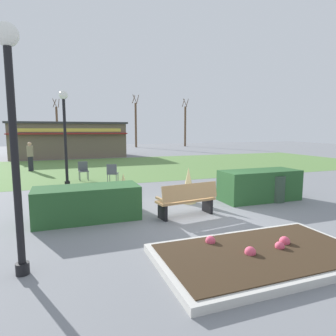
% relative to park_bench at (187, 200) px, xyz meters
% --- Properties ---
extents(ground_plane, '(80.00, 80.00, 0.00)m').
position_rel_park_bench_xyz_m(ground_plane, '(0.37, -0.05, -0.48)').
color(ground_plane, slate).
extents(lawn_patch, '(36.00, 12.00, 0.01)m').
position_rel_park_bench_xyz_m(lawn_patch, '(0.37, 11.40, -0.48)').
color(lawn_patch, '#5B8442').
rests_on(lawn_patch, ground_plane).
extents(flower_bed, '(3.91, 2.25, 0.29)m').
position_rel_park_bench_xyz_m(flower_bed, '(0.20, -2.95, -0.40)').
color(flower_bed, beige).
rests_on(flower_bed, ground_plane).
extents(park_bench, '(1.75, 0.74, 0.95)m').
position_rel_park_bench_xyz_m(park_bench, '(0.00, 0.00, 0.00)').
color(park_bench, tan).
rests_on(park_bench, ground_plane).
extents(hedge_left, '(2.72, 1.10, 0.90)m').
position_rel_park_bench_xyz_m(hedge_left, '(-2.62, 0.66, -0.03)').
color(hedge_left, '#28562B').
rests_on(hedge_left, ground_plane).
extents(hedge_right, '(2.72, 1.10, 1.03)m').
position_rel_park_bench_xyz_m(hedge_right, '(3.10, 0.91, 0.03)').
color(hedge_right, '#28562B').
rests_on(hedge_right, ground_plane).
extents(ornamental_grass_behind_left, '(0.51, 0.51, 1.17)m').
position_rel_park_bench_xyz_m(ornamental_grass_behind_left, '(0.66, 1.39, 0.11)').
color(ornamental_grass_behind_left, '#D1BC7F').
rests_on(ornamental_grass_behind_left, ground_plane).
extents(ornamental_grass_behind_right, '(0.56, 0.56, 1.03)m').
position_rel_park_bench_xyz_m(ornamental_grass_behind_right, '(-1.41, 1.80, 0.03)').
color(ornamental_grass_behind_right, '#D1BC7F').
rests_on(ornamental_grass_behind_right, ground_plane).
extents(lamppost_near, '(0.36, 0.36, 4.00)m').
position_rel_park_bench_xyz_m(lamppost_near, '(-3.91, -2.05, 2.05)').
color(lamppost_near, black).
rests_on(lamppost_near, ground_plane).
extents(lamppost_mid, '(0.36, 0.36, 4.00)m').
position_rel_park_bench_xyz_m(lamppost_mid, '(-3.02, 5.88, 2.05)').
color(lamppost_mid, black).
rests_on(lamppost_mid, ground_plane).
extents(trash_bin, '(0.52, 0.52, 0.88)m').
position_rel_park_bench_xyz_m(trash_bin, '(3.49, 0.51, -0.04)').
color(trash_bin, '#2D4233').
rests_on(trash_bin, ground_plane).
extents(food_kiosk, '(9.48, 5.11, 3.03)m').
position_rel_park_bench_xyz_m(food_kiosk, '(-2.48, 20.07, 1.04)').
color(food_kiosk, '#6B5B4C').
rests_on(food_kiosk, ground_plane).
extents(cafe_chair_west, '(0.57, 0.57, 0.89)m').
position_rel_park_bench_xyz_m(cafe_chair_west, '(-1.12, 5.65, 0.05)').
color(cafe_chair_west, '#4C5156').
rests_on(cafe_chair_west, ground_plane).
extents(cafe_chair_east, '(0.46, 0.46, 0.89)m').
position_rel_park_bench_xyz_m(cafe_chair_east, '(-2.27, 7.05, 0.05)').
color(cafe_chair_east, '#4C5156').
rests_on(cafe_chair_east, ground_plane).
extents(person_strolling, '(0.34, 0.34, 1.69)m').
position_rel_park_bench_xyz_m(person_strolling, '(-4.90, 11.30, 0.38)').
color(person_strolling, '#23232D').
rests_on(person_strolling, ground_plane).
extents(parked_car_west_slot, '(4.24, 2.14, 1.20)m').
position_rel_park_bench_xyz_m(parked_car_west_slot, '(-3.20, 27.62, 0.16)').
color(parked_car_west_slot, '#B7BABF').
rests_on(parked_car_west_slot, ground_plane).
extents(tree_left_bg, '(0.91, 0.96, 6.68)m').
position_rel_park_bench_xyz_m(tree_left_bg, '(13.52, 31.26, 2.49)').
color(tree_left_bg, brown).
rests_on(tree_left_bg, ground_plane).
extents(tree_right_bg, '(0.91, 0.96, 6.97)m').
position_rel_park_bench_xyz_m(tree_right_bg, '(6.40, 31.53, 2.64)').
color(tree_right_bg, brown).
rests_on(tree_right_bg, ground_plane).
extents(tree_center_bg, '(0.91, 0.96, 6.42)m').
position_rel_park_bench_xyz_m(tree_center_bg, '(-3.55, 34.87, 2.37)').
color(tree_center_bg, brown).
rests_on(tree_center_bg, ground_plane).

